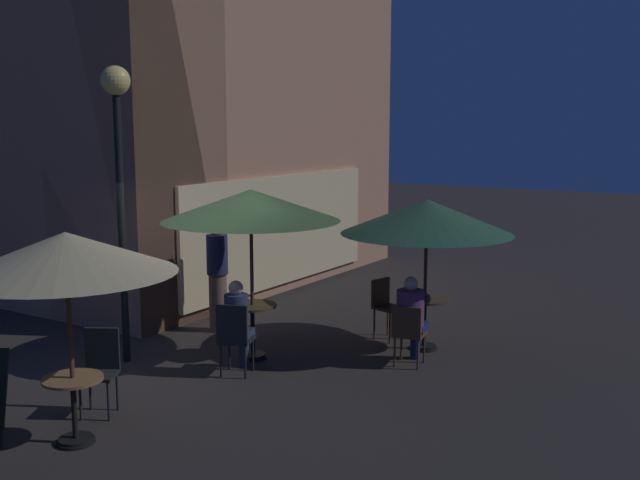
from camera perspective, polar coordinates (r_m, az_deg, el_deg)
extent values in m
plane|color=#2E2A27|center=(10.13, -11.59, -10.26)|extent=(60.00, 60.00, 0.00)
cube|color=tan|center=(15.29, -5.59, 13.16)|extent=(8.28, 2.15, 8.86)
cube|color=tan|center=(15.04, -21.32, 12.68)|extent=(2.15, 7.47, 8.86)
cube|color=beige|center=(14.41, -2.90, 0.77)|extent=(5.79, 0.08, 2.10)
cylinder|color=black|center=(10.49, -14.93, 0.80)|extent=(0.10, 0.10, 3.74)
sphere|color=#F7D772|center=(10.41, -15.38, 11.68)|extent=(0.39, 0.39, 0.39)
cylinder|color=black|center=(11.22, 7.94, -8.16)|extent=(0.40, 0.40, 0.03)
cylinder|color=black|center=(11.12, 7.98, -6.40)|extent=(0.06, 0.06, 0.74)
cylinder|color=#443625|center=(11.02, 8.02, -4.46)|extent=(0.77, 0.77, 0.03)
cylinder|color=black|center=(8.44, -18.15, -14.43)|extent=(0.40, 0.40, 0.03)
cylinder|color=black|center=(8.32, -18.27, -12.37)|extent=(0.06, 0.06, 0.68)
cylinder|color=brown|center=(8.20, -18.39, -10.05)|extent=(0.62, 0.62, 0.03)
cylinder|color=black|center=(10.75, -5.14, -8.88)|extent=(0.40, 0.40, 0.03)
cylinder|color=black|center=(10.65, -5.17, -7.04)|extent=(0.06, 0.06, 0.75)
cylinder|color=#443C1F|center=(10.55, -5.20, -5.02)|extent=(0.69, 0.69, 0.03)
cylinder|color=black|center=(11.21, 7.94, -8.09)|extent=(0.36, 0.36, 0.06)
cylinder|color=#4B3127|center=(10.95, 8.06, -2.81)|extent=(0.05, 0.05, 2.17)
cone|color=#265036|center=(10.81, 8.16, 1.79)|extent=(2.49, 2.49, 0.50)
cylinder|color=black|center=(8.44, -18.16, -14.34)|extent=(0.36, 0.36, 0.06)
cylinder|color=#503222|center=(8.09, -18.53, -7.42)|extent=(0.05, 0.05, 2.18)
cone|color=tan|center=(7.88, -18.86, -0.94)|extent=(2.22, 2.22, 0.42)
cylinder|color=black|center=(10.75, -5.14, -8.80)|extent=(0.36, 0.36, 0.06)
cylinder|color=#4C3126|center=(10.46, -5.23, -2.82)|extent=(0.05, 0.05, 2.35)
cone|color=#37562E|center=(10.30, -5.31, 2.67)|extent=(2.48, 2.48, 0.43)
cylinder|color=#51331D|center=(11.59, 6.36, -6.41)|extent=(0.03, 0.03, 0.48)
cylinder|color=#51331D|center=(11.36, 5.35, -6.72)|extent=(0.03, 0.03, 0.48)
cylinder|color=#51331D|center=(11.78, 5.19, -6.14)|extent=(0.03, 0.03, 0.48)
cylinder|color=#51331D|center=(11.56, 4.17, -6.43)|extent=(0.03, 0.03, 0.48)
cube|color=#51331D|center=(11.51, 5.29, -5.19)|extent=(0.47, 0.47, 0.04)
cube|color=#51331D|center=(11.56, 4.65, -3.96)|extent=(0.39, 0.13, 0.42)
cylinder|color=#50351F|center=(10.62, 6.24, -8.02)|extent=(0.03, 0.03, 0.42)
cylinder|color=#50351F|center=(10.54, 7.96, -8.18)|extent=(0.03, 0.03, 0.42)
cylinder|color=#50351F|center=(10.32, 5.72, -8.51)|extent=(0.03, 0.03, 0.42)
cylinder|color=#50351F|center=(10.24, 7.49, -8.69)|extent=(0.03, 0.03, 0.42)
cube|color=#50351F|center=(10.36, 6.88, -7.14)|extent=(0.47, 0.47, 0.04)
cube|color=#50351F|center=(10.13, 6.62, -6.21)|extent=(0.11, 0.41, 0.41)
cylinder|color=black|center=(8.83, -15.88, -11.78)|extent=(0.03, 0.03, 0.46)
cylinder|color=black|center=(8.93, -17.85, -11.63)|extent=(0.03, 0.03, 0.46)
cylinder|color=black|center=(9.11, -15.24, -11.09)|extent=(0.03, 0.03, 0.46)
cylinder|color=black|center=(9.21, -17.16, -10.95)|extent=(0.03, 0.03, 0.46)
cube|color=black|center=(8.94, -16.61, -9.87)|extent=(0.54, 0.54, 0.04)
cube|color=black|center=(9.02, -16.31, -7.95)|extent=(0.23, 0.36, 0.49)
cylinder|color=black|center=(10.26, -6.95, -8.57)|extent=(0.03, 0.03, 0.45)
cylinder|color=black|center=(10.15, -5.16, -8.71)|extent=(0.03, 0.03, 0.45)
cylinder|color=black|center=(9.96, -7.59, -9.12)|extent=(0.03, 0.03, 0.45)
cylinder|color=black|center=(9.85, -5.74, -9.28)|extent=(0.03, 0.03, 0.45)
cube|color=black|center=(9.98, -6.38, -7.59)|extent=(0.53, 0.53, 0.04)
cube|color=black|center=(9.74, -6.76, -6.39)|extent=(0.18, 0.40, 0.50)
cube|color=navy|center=(10.48, 7.09, -6.68)|extent=(0.42, 0.43, 0.14)
cylinder|color=navy|center=(10.69, 7.29, -7.72)|extent=(0.14, 0.14, 0.49)
cylinder|color=#5C315E|center=(10.27, 6.91, -5.36)|extent=(0.38, 0.38, 0.56)
sphere|color=beige|center=(10.19, 6.95, -3.35)|extent=(0.20, 0.20, 0.20)
cube|color=#2C3751|center=(10.10, -6.13, -7.26)|extent=(0.45, 0.42, 0.14)
cylinder|color=#2C3751|center=(10.32, -5.83, -8.32)|extent=(0.14, 0.14, 0.49)
cylinder|color=navy|center=(9.90, -6.42, -5.83)|extent=(0.32, 0.32, 0.59)
sphere|color=beige|center=(9.81, -6.46, -3.66)|extent=(0.19, 0.19, 0.19)
cylinder|color=#806153|center=(12.05, -7.79, -4.75)|extent=(0.29, 0.29, 0.93)
cylinder|color=navy|center=(11.89, -7.87, -1.10)|extent=(0.34, 0.34, 0.63)
sphere|color=beige|center=(11.82, -7.91, 0.84)|extent=(0.21, 0.21, 0.21)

